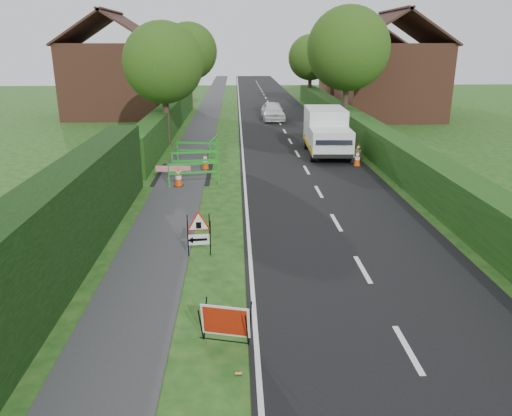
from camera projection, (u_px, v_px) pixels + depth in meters
name	position (u px, v px, depth m)	size (l,w,h in m)	color
ground	(267.00, 290.00, 11.68)	(120.00, 120.00, 0.00)	#154213
road_surface	(271.00, 107.00, 44.97)	(6.00, 90.00, 0.02)	black
footpath	(210.00, 108.00, 44.76)	(2.00, 90.00, 0.02)	#2D2D30
hedge_west_near	(51.00, 294.00, 11.49)	(1.10, 18.00, 2.50)	black
hedge_west_far	(170.00, 132.00, 32.36)	(1.00, 24.00, 1.80)	#14380F
hedge_east	(368.00, 150.00, 27.11)	(1.20, 50.00, 1.50)	#14380F
house_west	(116.00, 78.00, 38.84)	(7.50, 7.40, 7.88)	brown
house_east_a	(389.00, 79.00, 37.75)	(7.50, 7.40, 7.88)	brown
house_east_b	(359.00, 70.00, 51.07)	(7.50, 7.40, 7.88)	brown
tree_nw	(163.00, 63.00, 27.17)	(4.40, 4.40, 6.70)	#2D2116
tree_ne	(348.00, 49.00, 31.17)	(5.20, 5.20, 7.79)	#2D2116
tree_fw	(189.00, 51.00, 42.23)	(4.80, 4.80, 7.24)	#2D2116
tree_fe	(311.00, 58.00, 46.64)	(4.20, 4.20, 6.33)	#2D2116
red_rect_sign	(225.00, 322.00, 9.49)	(1.04, 0.77, 0.80)	black
triangle_sign	(197.00, 230.00, 13.30)	(0.82, 0.82, 1.09)	black
works_van	(326.00, 131.00, 25.65)	(2.19, 5.11, 2.29)	silver
traffic_cone_0	(357.00, 158.00, 23.33)	(0.38, 0.38, 0.79)	black
traffic_cone_1	(358.00, 151.00, 24.93)	(0.38, 0.38, 0.79)	black
traffic_cone_2	(337.00, 142.00, 27.02)	(0.38, 0.38, 0.79)	black
traffic_cone_3	(178.00, 177.00, 20.03)	(0.38, 0.38, 0.79)	black
traffic_cone_4	(205.00, 161.00, 22.72)	(0.38, 0.38, 0.79)	black
ped_barrier_0	(194.00, 171.00, 20.03)	(2.09, 0.72, 1.00)	#1A931E
ped_barrier_1	(195.00, 159.00, 22.07)	(2.09, 0.62, 1.00)	#1A931E
ped_barrier_2	(197.00, 149.00, 24.16)	(2.09, 0.71, 1.00)	#1A931E
ped_barrier_3	(214.00, 145.00, 25.03)	(0.65, 2.09, 1.00)	#1A931E
redwhite_plank	(174.00, 179.00, 21.24)	(1.50, 0.04, 0.25)	red
litter_can	(238.00, 375.00, 8.69)	(0.07, 0.07, 0.12)	#BF7F4C
hatchback_car	(273.00, 111.00, 37.23)	(1.60, 3.99, 1.36)	white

